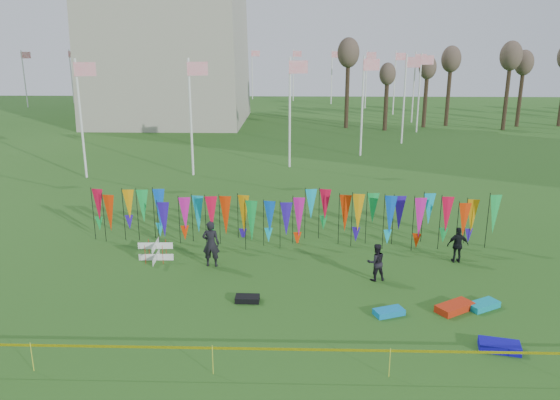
{
  "coord_description": "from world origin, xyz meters",
  "views": [
    {
      "loc": [
        0.43,
        -16.28,
        8.96
      ],
      "look_at": [
        -0.21,
        6.0,
        2.53
      ],
      "focal_mm": 35.0,
      "sensor_mm": 36.0,
      "label": 1
    }
  ],
  "objects_px": {
    "person_mid": "(376,262)",
    "kite_bag_red": "(455,307)",
    "person_right": "(458,245)",
    "kite_bag_black": "(247,299)",
    "box_kite": "(156,251)",
    "kite_bag_turquoise": "(389,312)",
    "kite_bag_teal": "(483,305)",
    "person_left": "(211,244)",
    "kite_bag_blue": "(499,346)"
  },
  "relations": [
    {
      "from": "kite_bag_blue",
      "to": "kite_bag_teal",
      "type": "distance_m",
      "value": 2.76
    },
    {
      "from": "box_kite",
      "to": "person_mid",
      "type": "bearing_deg",
      "value": -10.68
    },
    {
      "from": "kite_bag_blue",
      "to": "box_kite",
      "type": "bearing_deg",
      "value": 151.09
    },
    {
      "from": "person_right",
      "to": "box_kite",
      "type": "bearing_deg",
      "value": -2.19
    },
    {
      "from": "person_mid",
      "to": "kite_bag_red",
      "type": "distance_m",
      "value": 3.52
    },
    {
      "from": "kite_bag_blue",
      "to": "kite_bag_teal",
      "type": "xyz_separation_m",
      "value": [
        0.41,
        2.73,
        -0.02
      ]
    },
    {
      "from": "person_right",
      "to": "kite_bag_black",
      "type": "relative_size",
      "value": 1.78
    },
    {
      "from": "kite_bag_turquoise",
      "to": "person_mid",
      "type": "bearing_deg",
      "value": 91.47
    },
    {
      "from": "kite_bag_turquoise",
      "to": "kite_bag_black",
      "type": "distance_m",
      "value": 5.01
    },
    {
      "from": "box_kite",
      "to": "kite_bag_teal",
      "type": "bearing_deg",
      "value": -17.57
    },
    {
      "from": "person_left",
      "to": "person_right",
      "type": "xyz_separation_m",
      "value": [
        10.34,
        0.71,
        -0.21
      ]
    },
    {
      "from": "box_kite",
      "to": "kite_bag_turquoise",
      "type": "bearing_deg",
      "value": -26.46
    },
    {
      "from": "kite_bag_red",
      "to": "kite_bag_black",
      "type": "distance_m",
      "value": 7.28
    },
    {
      "from": "person_left",
      "to": "person_right",
      "type": "distance_m",
      "value": 10.37
    },
    {
      "from": "person_right",
      "to": "kite_bag_black",
      "type": "height_order",
      "value": "person_right"
    },
    {
      "from": "kite_bag_blue",
      "to": "kite_bag_red",
      "type": "bearing_deg",
      "value": 104.56
    },
    {
      "from": "person_mid",
      "to": "kite_bag_teal",
      "type": "distance_m",
      "value": 4.19
    },
    {
      "from": "person_mid",
      "to": "kite_bag_turquoise",
      "type": "xyz_separation_m",
      "value": [
        0.07,
        -2.85,
        -0.65
      ]
    },
    {
      "from": "kite_bag_turquoise",
      "to": "kite_bag_blue",
      "type": "distance_m",
      "value": 3.67
    },
    {
      "from": "person_right",
      "to": "kite_bag_teal",
      "type": "relative_size",
      "value": 1.34
    },
    {
      "from": "kite_bag_blue",
      "to": "kite_bag_turquoise",
      "type": "bearing_deg",
      "value": 144.27
    },
    {
      "from": "kite_bag_red",
      "to": "kite_bag_teal",
      "type": "xyz_separation_m",
      "value": [
        1.06,
        0.23,
        -0.02
      ]
    },
    {
      "from": "box_kite",
      "to": "person_mid",
      "type": "height_order",
      "value": "person_mid"
    },
    {
      "from": "kite_bag_turquoise",
      "to": "kite_bag_black",
      "type": "relative_size",
      "value": 1.17
    },
    {
      "from": "person_right",
      "to": "kite_bag_blue",
      "type": "height_order",
      "value": "person_right"
    },
    {
      "from": "person_mid",
      "to": "kite_bag_black",
      "type": "xyz_separation_m",
      "value": [
        -4.86,
        -1.99,
        -0.65
      ]
    },
    {
      "from": "person_right",
      "to": "kite_bag_black",
      "type": "xyz_separation_m",
      "value": [
        -8.57,
        -3.92,
        -0.67
      ]
    },
    {
      "from": "box_kite",
      "to": "kite_bag_teal",
      "type": "relative_size",
      "value": 0.73
    },
    {
      "from": "kite_bag_red",
      "to": "kite_bag_black",
      "type": "bearing_deg",
      "value": 176.04
    },
    {
      "from": "box_kite",
      "to": "person_left",
      "type": "height_order",
      "value": "person_left"
    },
    {
      "from": "person_left",
      "to": "kite_bag_turquoise",
      "type": "distance_m",
      "value": 7.9
    },
    {
      "from": "box_kite",
      "to": "kite_bag_red",
      "type": "bearing_deg",
      "value": -20.08
    },
    {
      "from": "kite_bag_turquoise",
      "to": "kite_bag_teal",
      "type": "height_order",
      "value": "kite_bag_teal"
    },
    {
      "from": "person_left",
      "to": "kite_bag_red",
      "type": "height_order",
      "value": "person_left"
    },
    {
      "from": "person_mid",
      "to": "person_right",
      "type": "distance_m",
      "value": 4.18
    },
    {
      "from": "box_kite",
      "to": "person_left",
      "type": "bearing_deg",
      "value": -11.18
    },
    {
      "from": "person_right",
      "to": "kite_bag_blue",
      "type": "bearing_deg",
      "value": 81.44
    },
    {
      "from": "person_mid",
      "to": "kite_bag_turquoise",
      "type": "height_order",
      "value": "person_mid"
    },
    {
      "from": "person_left",
      "to": "kite_bag_black",
      "type": "height_order",
      "value": "person_left"
    },
    {
      "from": "person_mid",
      "to": "kite_bag_blue",
      "type": "distance_m",
      "value": 5.89
    },
    {
      "from": "kite_bag_blue",
      "to": "kite_bag_teal",
      "type": "bearing_deg",
      "value": 81.53
    },
    {
      "from": "person_mid",
      "to": "kite_bag_red",
      "type": "height_order",
      "value": "person_mid"
    },
    {
      "from": "person_left",
      "to": "kite_bag_turquoise",
      "type": "bearing_deg",
      "value": 149.99
    },
    {
      "from": "person_right",
      "to": "kite_bag_red",
      "type": "bearing_deg",
      "value": 70.42
    },
    {
      "from": "kite_bag_teal",
      "to": "person_left",
      "type": "bearing_deg",
      "value": 160.93
    },
    {
      "from": "person_left",
      "to": "person_mid",
      "type": "distance_m",
      "value": 6.75
    },
    {
      "from": "person_left",
      "to": "kite_bag_red",
      "type": "bearing_deg",
      "value": 158.92
    },
    {
      "from": "box_kite",
      "to": "kite_bag_black",
      "type": "bearing_deg",
      "value": -41.19
    },
    {
      "from": "box_kite",
      "to": "kite_bag_blue",
      "type": "distance_m",
      "value": 13.88
    },
    {
      "from": "kite_bag_red",
      "to": "kite_bag_teal",
      "type": "bearing_deg",
      "value": 12.13
    }
  ]
}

